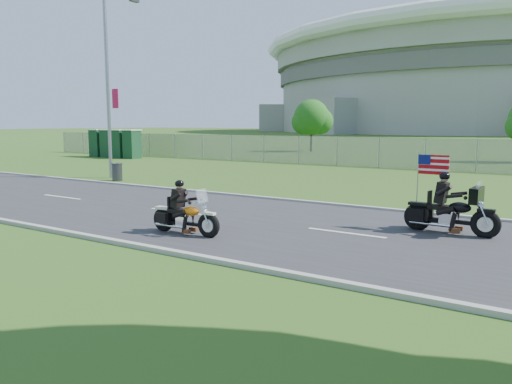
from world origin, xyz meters
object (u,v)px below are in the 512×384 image
Objects in this scene: porta_toilet_c at (109,144)px; trash_can at (117,172)px; motorcycle_lead at (184,218)px; porta_toilet_d at (98,143)px; streetlight at (111,71)px; porta_toilet_a at (132,145)px; motorcycle_follow at (450,213)px; porta_toilet_b at (120,144)px.

porta_toilet_c is 18.39m from trash_can.
porta_toilet_d is at bearing 142.08° from motorcycle_lead.
porta_toilet_c is 31.81m from motorcycle_lead.
porta_toilet_a is at bearing 132.91° from streetlight.
streetlight is 4.35× the size of porta_toilet_d.
motorcycle_lead is (26.62, -19.38, -0.68)m from porta_toilet_d.
streetlight reaches higher than porta_toilet_c.
trash_can is (-16.99, 3.77, -0.13)m from motorcycle_follow.
porta_toilet_b is at bearing 136.65° from streetlight.
motorcycle_follow is at bearing -12.49° from trash_can.
motorcycle_follow is 17.41m from trash_can.
porta_toilet_a is 1.40m from porta_toilet_b.
porta_toilet_b reaches higher than motorcycle_lead.
porta_toilet_b reaches higher than motorcycle_follow.
porta_toilet_b is (-1.40, 0.00, 0.00)m from porta_toilet_a.
motorcycle_lead is 13.45m from trash_can.
trash_can is (-11.09, 7.62, -0.03)m from motorcycle_lead.
porta_toilet_a reaches higher than motorcycle_lead.
motorcycle_lead is (25.22, -19.38, -0.68)m from porta_toilet_c.
streetlight is at bearing -40.06° from porta_toilet_c.
motorcycle_lead is at bearing -39.13° from porta_toilet_b.
motorcycle_lead is (22.42, -19.38, -0.68)m from porta_toilet_a.
porta_toilet_a is 0.92× the size of motorcycle_follow.
porta_toilet_b is 2.80m from porta_toilet_d.
porta_toilet_b is 17.34m from trash_can.
motorcycle_follow is (29.72, -15.52, -0.58)m from porta_toilet_b.
streetlight is 19.57m from motorcycle_follow.
porta_toilet_a is 32.30m from motorcycle_follow.
motorcycle_follow is at bearing 31.26° from motorcycle_lead.
motorcycle_lead is at bearing -144.58° from motorcycle_follow.
streetlight is 4.35× the size of porta_toilet_c.
porta_toilet_c and porta_toilet_d have the same top height.
motorcycle_follow is (28.32, -15.52, -0.58)m from porta_toilet_a.
trash_can is at bearing 143.65° from motorcycle_lead.
trash_can is (11.33, -11.76, -0.71)m from porta_toilet_a.
trash_can is (14.13, -11.76, -0.71)m from porta_toilet_c.
streetlight is 4.01× the size of motorcycle_follow.
porta_toilet_c is 1.05× the size of motorcycle_lead.
motorcycle_lead is 0.87× the size of motorcycle_follow.
motorcycle_follow is (5.90, 3.85, 0.10)m from motorcycle_lead.
porta_toilet_b is at bearing 180.00° from porta_toilet_a.
streetlight is 17.34m from porta_toilet_c.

